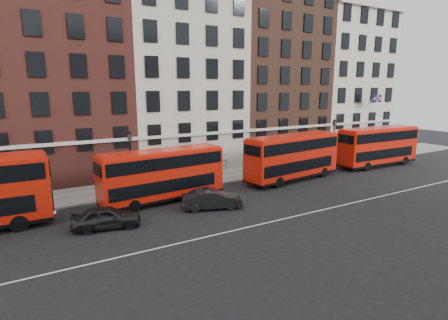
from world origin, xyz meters
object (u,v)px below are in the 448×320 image
bus_d (378,146)px  car_rear (106,217)px  bus_c (293,156)px  bus_b (162,174)px  car_front (212,199)px  traffic_light (370,141)px

bus_d → car_rear: 31.28m
bus_c → car_rear: bearing=-176.9°
bus_b → car_front: bus_b is taller
bus_d → traffic_light: size_ratio=3.28×
bus_d → car_rear: bearing=-172.8°
bus_b → bus_d: bearing=-5.2°
car_rear → traffic_light: bearing=-68.4°
traffic_light → bus_d: bearing=-127.0°
bus_c → car_front: bearing=-169.5°
bus_c → bus_d: (12.68, 0.01, 0.01)m
bus_b → car_rear: 6.27m
car_front → car_rear: bearing=108.0°
car_front → bus_d: bearing=-63.1°
bus_c → bus_d: bearing=-7.3°
car_front → traffic_light: size_ratio=1.37×
car_front → traffic_light: (25.34, 6.06, 1.71)m
car_rear → bus_d: bearing=-72.5°
traffic_light → bus_c: bearing=-169.9°
bus_b → bus_d: (25.98, 0.00, 0.17)m
bus_b → traffic_light: 28.08m
bus_c → car_front: size_ratio=2.43×
car_front → traffic_light: bearing=-58.0°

